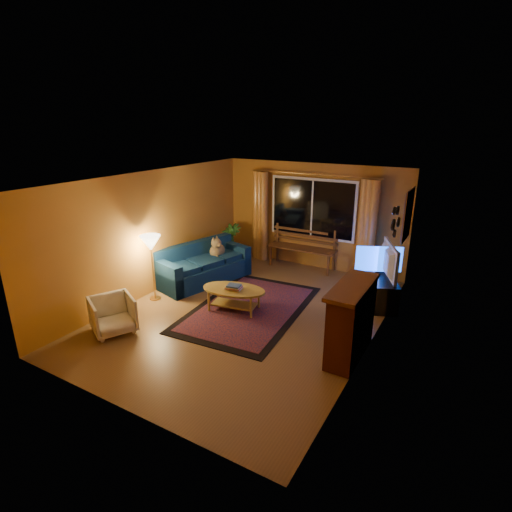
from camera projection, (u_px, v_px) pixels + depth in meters
The scene contains 22 objects.
floor at pixel (248, 314), 7.45m from camera, with size 4.50×6.00×0.02m, color brown.
ceiling at pixel (247, 178), 6.64m from camera, with size 4.50×6.00×0.02m, color white.
wall_back at pixel (313, 216), 9.51m from camera, with size 4.50×0.02×2.50m, color #B7752A.
wall_left at pixel (153, 233), 8.11m from camera, with size 0.02×6.00×2.50m, color #B7752A.
wall_right at pixel (376, 273), 5.98m from camera, with size 0.02×6.00×2.50m, color #B7752A.
window at pixel (312, 208), 9.39m from camera, with size 2.00×0.02×1.30m, color black.
curtain_rod at pixel (313, 174), 9.10m from camera, with size 0.03×0.03×3.20m, color #BF8C3F.
curtain_left at pixel (261, 216), 10.09m from camera, with size 0.36×0.36×2.24m, color orange.
curtain_right at pixel (367, 230), 8.81m from camera, with size 0.36×0.36×2.24m, color orange.
bench at pixel (301, 258), 9.69m from camera, with size 1.65×0.49×0.50m, color #512D13.
potted_plant at pixel (231, 242), 10.20m from camera, with size 0.52×0.52×0.93m, color #235B1E.
sofa at pixel (203, 263), 8.82m from camera, with size 0.89×2.08×0.84m, color #0B2543.
dog at pixel (217, 248), 9.10m from camera, with size 0.31×0.42×0.46m, color olive, non-canonical shape.
armchair at pixel (113, 313), 6.72m from camera, with size 0.67×0.63×0.69m, color beige.
floor_lamp at pixel (153, 268), 7.86m from camera, with size 0.22×0.22×1.31m, color #BF8C3F.
rug at pixel (249, 308), 7.64m from camera, with size 1.91×3.02×0.02m, color maroon.
coffee_table at pixel (234, 299), 7.52m from camera, with size 1.22×1.22×0.44m, color #A78936.
tv_console at pixel (381, 288), 7.87m from camera, with size 0.44×1.33×0.55m, color black.
television at pixel (384, 260), 7.68m from camera, with size 1.11×0.15×0.64m, color black.
fireplace at pixel (351, 323), 5.98m from camera, with size 0.40×1.20×1.10m, color maroon.
mirror_cluster at pixel (396, 219), 6.89m from camera, with size 0.06×0.60×0.56m, color black, non-canonical shape.
painting at pixel (408, 215), 7.87m from camera, with size 0.04×0.76×0.96m, color #D75B24.
Camera 1 is at (3.48, -5.73, 3.43)m, focal length 28.00 mm.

